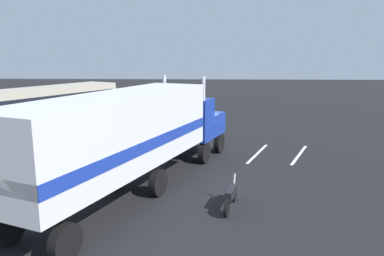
{
  "coord_description": "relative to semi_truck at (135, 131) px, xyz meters",
  "views": [
    {
      "loc": [
        -20.66,
        -0.6,
        5.66
      ],
      "look_at": [
        -0.66,
        0.22,
        1.6
      ],
      "focal_mm": 34.9,
      "sensor_mm": 36.0,
      "label": 1
    }
  ],
  "objects": [
    {
      "name": "lane_stripe_near",
      "position": [
        6.06,
        -5.83,
        -2.52
      ],
      "size": [
        4.15,
        1.77,
        0.01
      ],
      "primitive_type": "cube",
      "rotation": [
        0.0,
        0.0,
        -0.38
      ],
      "color": "silver",
      "rests_on": "ground_plane"
    },
    {
      "name": "motorcycle",
      "position": [
        -1.66,
        -3.83,
        -2.04
      ],
      "size": [
        2.07,
        0.63,
        1.12
      ],
      "color": "black",
      "rests_on": "ground_plane"
    },
    {
      "name": "parked_bus",
      "position": [
        9.47,
        7.89,
        -0.46
      ],
      "size": [
        10.83,
        7.63,
        3.4
      ],
      "color": "#BFB29E",
      "rests_on": "ground_plane"
    },
    {
      "name": "lane_stripe_mid",
      "position": [
        5.88,
        -8.14,
        -2.52
      ],
      "size": [
        4.1,
        1.9,
        0.01
      ],
      "primitive_type": "cube",
      "rotation": [
        0.0,
        0.0,
        -0.41
      ],
      "color": "silver",
      "rests_on": "ground_plane"
    },
    {
      "name": "person_bystander",
      "position": [
        2.22,
        1.98,
        -1.63
      ],
      "size": [
        0.37,
        0.47,
        1.63
      ],
      "color": "black",
      "rests_on": "ground_plane"
    },
    {
      "name": "semi_truck",
      "position": [
        0.0,
        0.0,
        0.0
      ],
      "size": [
        14.07,
        7.56,
        4.5
      ],
      "color": "#193399",
      "rests_on": "ground_plane"
    },
    {
      "name": "ground_plane",
      "position": [
        6.02,
        -2.33,
        -2.52
      ],
      "size": [
        120.0,
        120.0,
        0.0
      ],
      "primitive_type": "plane",
      "color": "black"
    }
  ]
}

